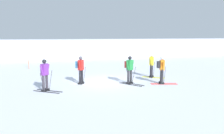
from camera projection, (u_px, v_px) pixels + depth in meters
The scene contains 8 objects.
ground_plane at pixel (105, 82), 14.31m from camera, with size 120.00×120.00×0.00m, color silver.
far_snow_ridge at pixel (71, 48), 31.78m from camera, with size 80.00×7.79×2.34m, color silver.
skier_yellow at pixel (152, 65), 15.62m from camera, with size 1.46×1.32×1.71m.
skier_orange at pixel (162, 68), 13.51m from camera, with size 1.64×0.97×1.71m.
skier_green at pixel (129, 68), 13.49m from camera, with size 1.19×1.54×1.71m.
skier_purple at pixel (45, 74), 11.72m from camera, with size 1.49×1.27×1.71m.
skier_red at pixel (81, 69), 13.45m from camera, with size 1.56×1.15×1.71m.
trail_marker_pole at pixel (28, 55), 19.69m from camera, with size 0.04×0.04×2.40m, color #C65614.
Camera 1 is at (-3.65, -13.56, 2.95)m, focal length 35.86 mm.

